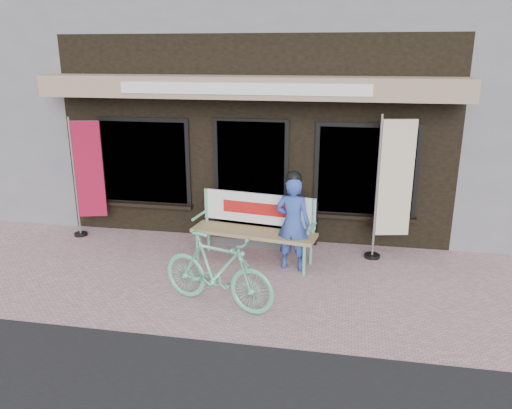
% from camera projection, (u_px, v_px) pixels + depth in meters
% --- Properties ---
extents(ground, '(70.00, 70.00, 0.00)m').
position_uv_depth(ground, '(226.00, 285.00, 7.38)').
color(ground, '#CB9BA3').
rests_on(ground, ground).
extents(storefront, '(7.00, 6.77, 6.00)m').
position_uv_depth(storefront, '(276.00, 66.00, 11.17)').
color(storefront, black).
rests_on(storefront, ground).
extents(bench, '(2.08, 0.82, 1.10)m').
position_uv_depth(bench, '(256.00, 223.00, 8.10)').
color(bench, '#62C09B').
rests_on(bench, ground).
extents(person, '(0.59, 0.43, 1.60)m').
position_uv_depth(person, '(293.00, 222.00, 7.71)').
color(person, '#304BA6').
rests_on(person, ground).
extents(bicycle, '(1.77, 0.97, 1.02)m').
position_uv_depth(bicycle, '(217.00, 271.00, 6.63)').
color(bicycle, '#62C09B').
rests_on(bicycle, ground).
extents(nobori_red, '(0.66, 0.29, 2.21)m').
position_uv_depth(nobori_red, '(87.00, 176.00, 9.04)').
color(nobori_red, gray).
rests_on(nobori_red, ground).
extents(nobori_cream, '(0.71, 0.31, 2.39)m').
position_uv_depth(nobori_cream, '(392.00, 186.00, 8.00)').
color(nobori_cream, gray).
rests_on(nobori_cream, ground).
extents(menu_stand, '(0.41, 0.14, 0.80)m').
position_uv_depth(menu_stand, '(306.00, 222.00, 8.84)').
color(menu_stand, black).
rests_on(menu_stand, ground).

